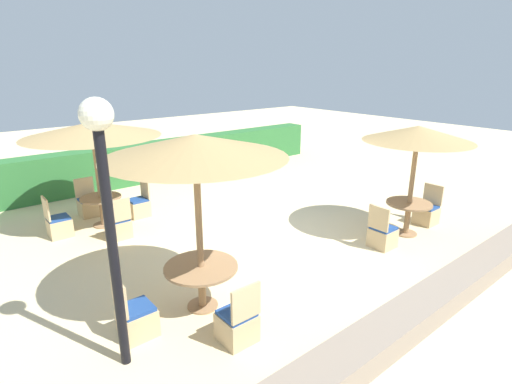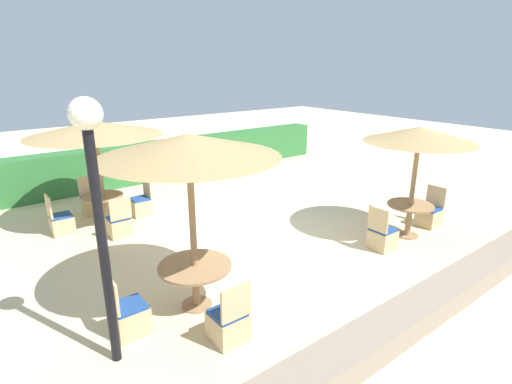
{
  "view_description": "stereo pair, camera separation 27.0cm",
  "coord_description": "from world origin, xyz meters",
  "px_view_note": "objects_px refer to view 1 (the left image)",
  "views": [
    {
      "loc": [
        -5.37,
        -5.97,
        3.65
      ],
      "look_at": [
        0.0,
        0.6,
        0.9
      ],
      "focal_mm": 28.0,
      "sensor_mm": 36.0,
      "label": 1
    },
    {
      "loc": [
        -5.15,
        -6.14,
        3.65
      ],
      "look_at": [
        0.0,
        0.6,
        0.9
      ],
      "focal_mm": 28.0,
      "sensor_mm": 36.0,
      "label": 2
    }
  ],
  "objects_px": {
    "parasol_back_left": "(92,130)",
    "patio_chair_front_left_south": "(238,324)",
    "patio_chair_back_left_south": "(118,226)",
    "parasol_front_left": "(195,147)",
    "patio_chair_back_left_west": "(59,225)",
    "patio_chair_back_left_north": "(89,205)",
    "round_table_back_left": "(102,204)",
    "round_table_front_right": "(408,210)",
    "patio_chair_front_left_west": "(136,319)",
    "patio_chair_back_left_east": "(139,206)",
    "patio_chair_front_right_west": "(382,235)",
    "round_table_front_left": "(201,274)",
    "lamp_post": "(105,187)",
    "parasol_front_right": "(418,134)",
    "patio_chair_front_right_east": "(427,213)"
  },
  "relations": [
    {
      "from": "round_table_front_left",
      "to": "patio_chair_front_left_south",
      "type": "bearing_deg",
      "value": -93.2
    },
    {
      "from": "parasol_back_left",
      "to": "patio_chair_front_left_south",
      "type": "distance_m",
      "value": 5.66
    },
    {
      "from": "patio_chair_front_left_south",
      "to": "parasol_front_right",
      "type": "relative_size",
      "value": 0.38
    },
    {
      "from": "parasol_front_left",
      "to": "parasol_front_right",
      "type": "distance_m",
      "value": 5.05
    },
    {
      "from": "parasol_front_left",
      "to": "patio_chair_front_right_east",
      "type": "distance_m",
      "value": 6.39
    },
    {
      "from": "round_table_front_left",
      "to": "patio_chair_front_left_south",
      "type": "relative_size",
      "value": 1.21
    },
    {
      "from": "patio_chair_front_right_west",
      "to": "patio_chair_back_left_north",
      "type": "bearing_deg",
      "value": -144.25
    },
    {
      "from": "patio_chair_back_left_west",
      "to": "parasol_front_left",
      "type": "relative_size",
      "value": 0.34
    },
    {
      "from": "round_table_front_left",
      "to": "patio_chair_front_left_west",
      "type": "height_order",
      "value": "patio_chair_front_left_west"
    },
    {
      "from": "lamp_post",
      "to": "patio_chair_back_left_south",
      "type": "distance_m",
      "value": 4.56
    },
    {
      "from": "round_table_front_left",
      "to": "patio_chair_front_right_west",
      "type": "height_order",
      "value": "patio_chair_front_right_west"
    },
    {
      "from": "patio_chair_back_left_south",
      "to": "patio_chair_front_right_west",
      "type": "distance_m",
      "value": 5.62
    },
    {
      "from": "lamp_post",
      "to": "round_table_front_right",
      "type": "height_order",
      "value": "lamp_post"
    },
    {
      "from": "patio_chair_back_left_south",
      "to": "parasol_front_left",
      "type": "bearing_deg",
      "value": -89.55
    },
    {
      "from": "patio_chair_back_left_west",
      "to": "patio_chair_back_left_north",
      "type": "bearing_deg",
      "value": 133.95
    },
    {
      "from": "parasol_back_left",
      "to": "parasol_front_left",
      "type": "xyz_separation_m",
      "value": [
        0.05,
        -4.3,
        0.29
      ]
    },
    {
      "from": "lamp_post",
      "to": "round_table_front_right",
      "type": "distance_m",
      "value": 6.68
    },
    {
      "from": "patio_chair_back_left_west",
      "to": "round_table_back_left",
      "type": "bearing_deg",
      "value": 90.68
    },
    {
      "from": "lamp_post",
      "to": "patio_chair_front_right_east",
      "type": "relative_size",
      "value": 3.57
    },
    {
      "from": "patio_chair_front_left_west",
      "to": "patio_chair_front_left_south",
      "type": "xyz_separation_m",
      "value": [
        1.02,
        -0.99,
        0.0
      ]
    },
    {
      "from": "round_table_back_left",
      "to": "parasol_back_left",
      "type": "bearing_deg",
      "value": 180.0
    },
    {
      "from": "parasol_back_left",
      "to": "round_table_front_right",
      "type": "relative_size",
      "value": 3.03
    },
    {
      "from": "patio_chair_back_left_west",
      "to": "lamp_post",
      "type": "bearing_deg",
      "value": -4.83
    },
    {
      "from": "round_table_back_left",
      "to": "patio_chair_back_left_east",
      "type": "distance_m",
      "value": 0.95
    },
    {
      "from": "parasol_front_right",
      "to": "round_table_front_right",
      "type": "height_order",
      "value": "parasol_front_right"
    },
    {
      "from": "parasol_front_right",
      "to": "patio_chair_front_right_west",
      "type": "relative_size",
      "value": 2.6
    },
    {
      "from": "patio_chair_back_left_west",
      "to": "patio_chair_front_left_south",
      "type": "height_order",
      "value": "same"
    },
    {
      "from": "patio_chair_front_left_south",
      "to": "patio_chair_back_left_east",
      "type": "bearing_deg",
      "value": 80.21
    },
    {
      "from": "patio_chair_front_left_south",
      "to": "round_table_back_left",
      "type": "bearing_deg",
      "value": 89.89
    },
    {
      "from": "round_table_front_left",
      "to": "patio_chair_front_right_east",
      "type": "relative_size",
      "value": 1.21
    },
    {
      "from": "round_table_back_left",
      "to": "round_table_front_right",
      "type": "relative_size",
      "value": 0.94
    },
    {
      "from": "patio_chair_back_left_east",
      "to": "parasol_front_right",
      "type": "xyz_separation_m",
      "value": [
        4.16,
        -4.82,
        1.98
      ]
    },
    {
      "from": "parasol_front_right",
      "to": "patio_chair_front_left_west",
      "type": "bearing_deg",
      "value": 175.57
    },
    {
      "from": "patio_chair_front_left_south",
      "to": "patio_chair_front_right_east",
      "type": "distance_m",
      "value": 6.03
    },
    {
      "from": "patio_chair_back_left_north",
      "to": "patio_chair_back_left_west",
      "type": "bearing_deg",
      "value": 43.95
    },
    {
      "from": "patio_chair_back_left_west",
      "to": "patio_chair_back_left_north",
      "type": "height_order",
      "value": "same"
    },
    {
      "from": "parasol_front_right",
      "to": "patio_chair_front_right_west",
      "type": "distance_m",
      "value": 2.22
    },
    {
      "from": "parasol_back_left",
      "to": "patio_chair_front_left_west",
      "type": "xyz_separation_m",
      "value": [
        -1.03,
        -4.31,
        -2.0
      ]
    },
    {
      "from": "patio_chair_back_left_west",
      "to": "patio_chair_back_left_north",
      "type": "xyz_separation_m",
      "value": [
        0.93,
        0.89,
        0.0
      ]
    },
    {
      "from": "parasol_front_left",
      "to": "patio_chair_front_left_west",
      "type": "relative_size",
      "value": 2.93
    },
    {
      "from": "patio_chair_front_left_west",
      "to": "patio_chair_front_right_west",
      "type": "xyz_separation_m",
      "value": [
        5.1,
        -0.52,
        0.0
      ]
    },
    {
      "from": "patio_chair_back_left_east",
      "to": "parasol_front_left",
      "type": "xyz_separation_m",
      "value": [
        -0.86,
        -4.34,
        2.29
      ]
    },
    {
      "from": "patio_chair_front_right_east",
      "to": "patio_chair_front_right_west",
      "type": "height_order",
      "value": "same"
    },
    {
      "from": "parasol_front_right",
      "to": "parasol_front_left",
      "type": "bearing_deg",
      "value": 174.53
    },
    {
      "from": "parasol_back_left",
      "to": "patio_chair_back_left_south",
      "type": "xyz_separation_m",
      "value": [
        0.02,
        -0.92,
        -2.0
      ]
    },
    {
      "from": "round_table_back_left",
      "to": "patio_chair_back_left_west",
      "type": "xyz_separation_m",
      "value": [
        -0.97,
        -0.01,
        -0.26
      ]
    },
    {
      "from": "patio_chair_back_left_east",
      "to": "patio_chair_front_left_west",
      "type": "distance_m",
      "value": 4.76
    },
    {
      "from": "parasol_back_left",
      "to": "parasol_front_right",
      "type": "bearing_deg",
      "value": -43.32
    },
    {
      "from": "round_table_back_left",
      "to": "round_table_front_right",
      "type": "height_order",
      "value": "round_table_front_right"
    },
    {
      "from": "lamp_post",
      "to": "round_table_front_left",
      "type": "xyz_separation_m",
      "value": [
        1.41,
        0.43,
        -1.78
      ]
    }
  ]
}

